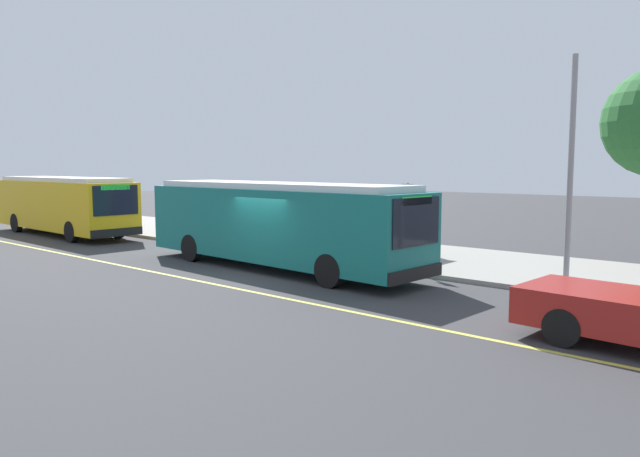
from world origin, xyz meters
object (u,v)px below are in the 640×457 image
object	(u,v)px
transit_bus_second	(64,203)
route_sign_post	(407,213)
pedestrian_commuter	(371,229)
transit_bus_main	(277,222)
waiting_bench	(381,238)

from	to	relation	value
transit_bus_second	route_sign_post	xyz separation A→B (m)	(18.88, 2.61, 0.34)
transit_bus_second	pedestrian_commuter	bearing A→B (deg)	13.51
transit_bus_main	waiting_bench	size ratio (longest dim) A/B	7.27
transit_bus_main	pedestrian_commuter	world-z (taller)	transit_bus_main
route_sign_post	pedestrian_commuter	size ratio (longest dim) A/B	1.66
waiting_bench	route_sign_post	world-z (taller)	route_sign_post
transit_bus_main	waiting_bench	distance (m)	5.46
transit_bus_main	route_sign_post	bearing A→B (deg)	36.53
transit_bus_second	route_sign_post	bearing A→B (deg)	7.86
pedestrian_commuter	transit_bus_main	bearing A→B (deg)	-105.10
transit_bus_second	waiting_bench	xyz separation A→B (m)	(15.94, 5.32, -0.98)
transit_bus_main	transit_bus_second	world-z (taller)	same
transit_bus_main	pedestrian_commuter	size ratio (longest dim) A/B	6.89
waiting_bench	route_sign_post	distance (m)	4.22
transit_bus_second	route_sign_post	world-z (taller)	same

